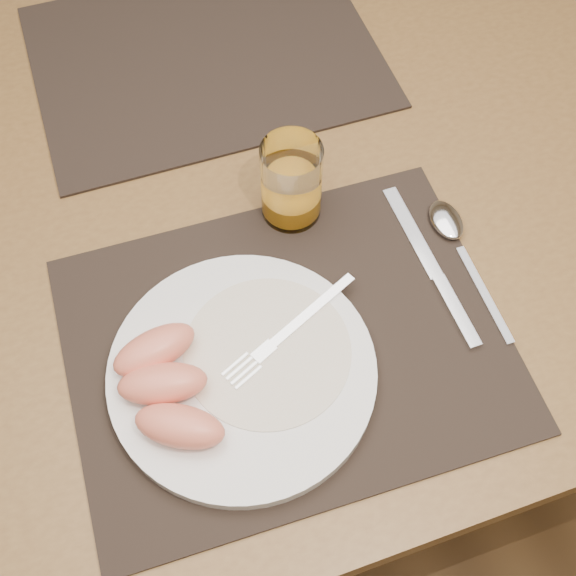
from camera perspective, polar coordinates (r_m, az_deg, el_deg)
The scene contains 11 objects.
ground at distance 1.53m, azimuth -1.87°, elevation -9.39°, with size 5.00×5.00×0.00m, color brown.
table at distance 0.94m, azimuth -3.03°, elevation 5.26°, with size 1.40×0.90×0.75m.
placemat_near at distance 0.75m, azimuth -0.08°, elevation -4.38°, with size 0.45×0.35×0.00m, color black.
placemat_far at distance 1.02m, azimuth -6.56°, elevation 17.76°, with size 0.45×0.35×0.00m, color black.
plate at distance 0.73m, azimuth -3.63°, elevation -6.64°, with size 0.27×0.27×0.02m, color white.
plate_dressing at distance 0.73m, azimuth -1.65°, elevation -4.99°, with size 0.17×0.17×0.00m.
fork at distance 0.73m, azimuth -0.53°, elevation -3.89°, with size 0.17×0.09×0.00m.
knife at distance 0.80m, azimuth 11.71°, elevation 0.84°, with size 0.02×0.22×0.01m.
spoon at distance 0.84m, azimuth 12.81°, elevation 4.46°, with size 0.04×0.19×0.01m.
juice_glass at distance 0.80m, azimuth 0.26°, elevation 8.15°, with size 0.07×0.07×0.10m.
grapefruit_wedges at distance 0.71m, azimuth -9.67°, elevation -7.62°, with size 0.10×0.15×0.03m.
Camera 1 is at (-0.13, -0.53, 1.43)m, focal length 45.00 mm.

